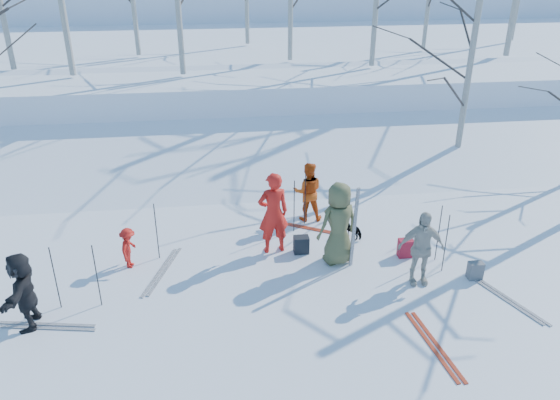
{
  "coord_description": "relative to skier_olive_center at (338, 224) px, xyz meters",
  "views": [
    {
      "loc": [
        -1.32,
        -9.11,
        6.44
      ],
      "look_at": [
        0.0,
        1.5,
        1.3
      ],
      "focal_mm": 35.0,
      "sensor_mm": 36.0,
      "label": 1
    }
  ],
  "objects": [
    {
      "name": "ski_pole_a",
      "position": [
        -0.42,
        1.82,
        -0.26
      ],
      "size": [
        0.02,
        0.02,
        1.34
      ],
      "primitive_type": "cylinder",
      "color": "black",
      "rests_on": "ground"
    },
    {
      "name": "snow_ramp",
      "position": [
        -1.19,
        6.06,
        -0.78
      ],
      "size": [
        70.0,
        9.49,
        4.12
      ],
      "primitive_type": "cube",
      "rotation": [
        0.3,
        0.0,
        0.0
      ],
      "color": "white",
      "rests_on": "ground"
    },
    {
      "name": "backpack_dark",
      "position": [
        -0.72,
        0.46,
        -0.73
      ],
      "size": [
        0.34,
        0.24,
        0.4
      ],
      "primitive_type": "cube",
      "color": "black",
      "rests_on": "ground"
    },
    {
      "name": "ski_pair_e",
      "position": [
        3.03,
        -1.8,
        -0.92
      ],
      "size": [
        1.48,
        2.03,
        0.02
      ],
      "primitive_type": null,
      "rotation": [
        0.0,
        0.0,
        0.37
      ],
      "color": "silver",
      "rests_on": "ground"
    },
    {
      "name": "ski_pair_d",
      "position": [
        -3.8,
        0.04,
        -0.92
      ],
      "size": [
        1.29,
        2.02,
        0.02
      ],
      "primitive_type": null,
      "rotation": [
        0.0,
        0.0,
        -0.31
      ],
      "color": "silver",
      "rests_on": "ground"
    },
    {
      "name": "ground",
      "position": [
        -1.19,
        -0.94,
        -0.93
      ],
      "size": [
        120.0,
        120.0,
        0.0
      ],
      "primitive_type": "plane",
      "color": "white",
      "rests_on": "ground"
    },
    {
      "name": "ski_pair_a",
      "position": [
        -0.33,
        1.54,
        -0.92
      ],
      "size": [
        1.83,
        2.07,
        0.02
      ],
      "primitive_type": null,
      "rotation": [
        0.0,
        0.0,
        1.06
      ],
      "color": "#A52D17",
      "rests_on": "ground"
    },
    {
      "name": "backpack_red",
      "position": [
        1.56,
        0.01,
        -0.72
      ],
      "size": [
        0.32,
        0.22,
        0.42
      ],
      "primitive_type": "cube",
      "color": "maroon",
      "rests_on": "ground"
    },
    {
      "name": "snow_plateau",
      "position": [
        -1.19,
        16.06,
        0.07
      ],
      "size": [
        70.0,
        18.0,
        2.2
      ],
      "primitive_type": "cube",
      "color": "white",
      "rests_on": "ground"
    },
    {
      "name": "skier_grey_west",
      "position": [
        -6.07,
        -1.45,
        -0.18
      ],
      "size": [
        0.46,
        1.4,
        1.5
      ],
      "primitive_type": "imported",
      "rotation": [
        0.0,
        0.0,
        4.72
      ],
      "color": "black",
      "rests_on": "ground"
    },
    {
      "name": "ski_pole_d",
      "position": [
        -3.9,
        0.62,
        -0.26
      ],
      "size": [
        0.02,
        0.02,
        1.34
      ],
      "primitive_type": "cylinder",
      "color": "black",
      "rests_on": "ground"
    },
    {
      "name": "upright_ski_right",
      "position": [
        0.3,
        -0.19,
        0.02
      ],
      "size": [
        0.09,
        0.23,
        1.89
      ],
      "primitive_type": "cube",
      "rotation": [
        0.1,
        0.0,
        0.08
      ],
      "color": "silver",
      "rests_on": "ground"
    },
    {
      "name": "skier_red_north",
      "position": [
        -1.33,
        0.63,
        0.03
      ],
      "size": [
        0.77,
        0.57,
        1.92
      ],
      "primitive_type": "imported",
      "rotation": [
        0.0,
        0.0,
        3.31
      ],
      "color": "red",
      "rests_on": "ground"
    },
    {
      "name": "ski_pole_b",
      "position": [
        2.16,
        -0.65,
        -0.26
      ],
      "size": [
        0.02,
        0.02,
        1.34
      ],
      "primitive_type": "cylinder",
      "color": "black",
      "rests_on": "ground"
    },
    {
      "name": "ski_pole_f",
      "position": [
        -0.74,
        1.47,
        -0.26
      ],
      "size": [
        0.02,
        0.02,
        1.34
      ],
      "primitive_type": "cylinder",
      "color": "black",
      "rests_on": "ground"
    },
    {
      "name": "upright_ski_left",
      "position": [
        0.28,
        -0.27,
        0.02
      ],
      "size": [
        0.1,
        0.17,
        1.9
      ],
      "primitive_type": "cube",
      "rotation": [
        0.07,
        0.0,
        0.2
      ],
      "color": "silver",
      "rests_on": "ground"
    },
    {
      "name": "dog",
      "position": [
        0.6,
        1.0,
        -0.71
      ],
      "size": [
        0.55,
        0.53,
        0.45
      ],
      "primitive_type": "imported",
      "rotation": [
        0.0,
        0.0,
        3.99
      ],
      "color": "black",
      "rests_on": "ground"
    },
    {
      "name": "birch_edge_e",
      "position": [
        4.97,
        5.16,
        1.74
      ],
      "size": [
        4.34,
        4.34,
        5.35
      ],
      "primitive_type": null,
      "color": "silver",
      "rests_on": "ground"
    },
    {
      "name": "skier_cream_east",
      "position": [
        1.48,
        -0.99,
        -0.12
      ],
      "size": [
        0.97,
        0.45,
        1.62
      ],
      "primitive_type": "imported",
      "rotation": [
        0.0,
        0.0,
        -0.06
      ],
      "color": "beige",
      "rests_on": "ground"
    },
    {
      "name": "ski_pole_e",
      "position": [
        2.18,
        -0.21,
        -0.26
      ],
      "size": [
        0.02,
        0.02,
        1.34
      ],
      "primitive_type": "cylinder",
      "color": "black",
      "rests_on": "ground"
    },
    {
      "name": "ski_pair_c",
      "position": [
        -5.81,
        -1.55,
        -0.92
      ],
      "size": [
        0.87,
        1.97,
        0.02
      ],
      "primitive_type": null,
      "rotation": [
        0.0,
        0.0,
        1.39
      ],
      "color": "silver",
      "rests_on": "ground"
    },
    {
      "name": "backpack_grey",
      "position": [
        2.72,
        -1.02,
        -0.74
      ],
      "size": [
        0.3,
        0.2,
        0.38
      ],
      "primitive_type": "cube",
      "color": "#56585D",
      "rests_on": "ground"
    },
    {
      "name": "skier_redor_behind",
      "position": [
        -0.3,
        2.06,
        -0.17
      ],
      "size": [
        0.8,
        0.65,
        1.52
      ],
      "primitive_type": "imported",
      "rotation": [
        0.0,
        0.0,
        3.03
      ],
      "color": "#C5460F",
      "rests_on": "ground"
    },
    {
      "name": "ski_pole_g",
      "position": [
        -4.88,
        -1.0,
        -0.26
      ],
      "size": [
        0.02,
        0.02,
        1.34
      ],
      "primitive_type": "cylinder",
      "color": "black",
      "rests_on": "ground"
    },
    {
      "name": "ski_pair_b",
      "position": [
        1.1,
        -2.94,
        -0.92
      ],
      "size": [
        0.64,
        1.95,
        0.02
      ],
      "primitive_type": null,
      "rotation": [
        0.0,
        0.0,
        0.12
      ],
      "color": "#A52D17",
      "rests_on": "ground"
    },
    {
      "name": "skier_olive_center",
      "position": [
        0.0,
        0.0,
        0.0
      ],
      "size": [
        1.05,
        0.85,
        1.87
      ],
      "primitive_type": "imported",
      "rotation": [
        0.0,
        0.0,
        3.46
      ],
      "color": "#4C5030",
      "rests_on": "ground"
    },
    {
      "name": "skier_red_seated",
      "position": [
        -4.48,
        0.35,
        -0.47
      ],
      "size": [
        0.46,
        0.65,
        0.92
      ],
      "primitive_type": "imported",
      "rotation": [
        0.0,
        0.0,
        1.37
      ],
      "color": "red",
      "rests_on": "ground"
    },
    {
      "name": "ski_pole_c",
      "position": [
        -5.65,
        -0.98,
        -0.26
      ],
      "size": [
        0.02,
        0.02,
        1.34
      ],
      "primitive_type": "cylinder",
      "color": "black",
      "rests_on": "ground"
    }
  ]
}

